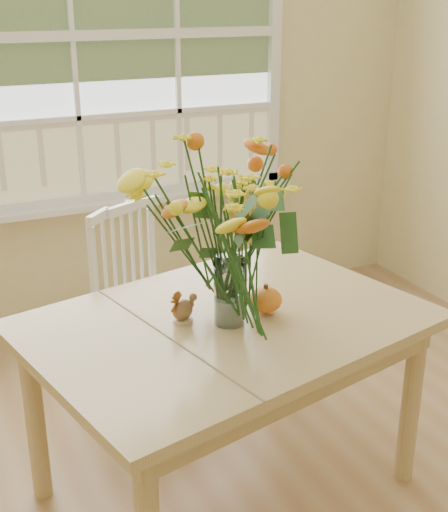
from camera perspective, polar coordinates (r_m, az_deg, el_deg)
name	(u,v)px	position (r m, az deg, el deg)	size (l,w,h in m)	color
wall_back	(74,77)	(3.64, -12.43, 14.37)	(4.00, 0.02, 2.70)	beige
window	(72,40)	(3.58, -12.52, 17.19)	(2.42, 0.12, 1.74)	silver
dining_table	(226,341)	(2.40, 0.20, -7.12)	(1.49, 1.21, 0.71)	tan
windsor_chair	(139,295)	(3.06, -7.06, -3.27)	(0.54, 0.53, 0.87)	white
flower_vase	(229,225)	(2.19, 0.45, 2.59)	(0.49, 0.49, 0.58)	white
pumpkin	(266,301)	(2.37, 3.48, -3.77)	(0.11, 0.11, 0.09)	orange
turkey_figurine	(183,310)	(2.31, -3.47, -4.48)	(0.11, 0.10, 0.11)	#CCB78C
dark_gourd	(224,283)	(2.55, -0.04, -2.27)	(0.13, 0.09, 0.06)	#38160F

